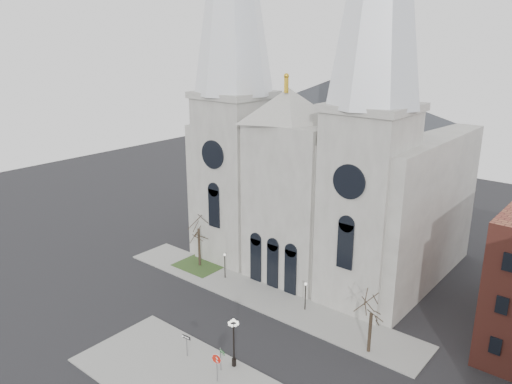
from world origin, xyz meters
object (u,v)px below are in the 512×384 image
Objects in this scene: stop_sign at (217,362)px; one_way_sign at (187,342)px; globe_lamp at (234,336)px; street_name_sign at (221,357)px.

one_way_sign is (-4.69, 0.81, -0.39)m from stop_sign.
stop_sign is at bearing -83.26° from globe_lamp.
globe_lamp is 2.15m from street_name_sign.
globe_lamp is 4.95m from one_way_sign.
stop_sign is at bearing -14.67° from one_way_sign.
globe_lamp reaches higher than stop_sign.
globe_lamp is 2.13× the size of one_way_sign.
globe_lamp is at bearing 108.04° from stop_sign.
street_name_sign is (-0.73, 1.27, -0.58)m from stop_sign.
street_name_sign is at bearing 130.98° from stop_sign.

